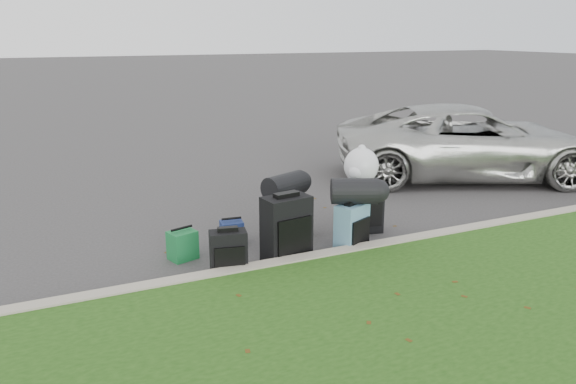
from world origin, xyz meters
name	(u,v)px	position (x,y,z in m)	size (l,w,h in m)	color
ground	(301,235)	(0.00, 0.00, 0.00)	(120.00, 120.00, 0.00)	#383535
curb	(338,256)	(0.00, -1.00, 0.07)	(120.00, 0.18, 0.15)	#9E937F
suv	(469,142)	(4.13, 1.49, 0.66)	(2.20, 4.78, 1.33)	#B7B7B2
suitcase_small_black	(228,253)	(-1.28, -0.80, 0.25)	(0.40, 0.22, 0.50)	black
suitcase_large_black_left	(286,229)	(-0.53, -0.70, 0.39)	(0.54, 0.32, 0.78)	black
suitcase_olive	(296,217)	(-0.08, 0.01, 0.25)	(0.37, 0.23, 0.51)	#393325
suitcase_teal	(352,228)	(0.32, -0.76, 0.30)	(0.42, 0.25, 0.59)	slate
suitcase_large_black_right	(365,207)	(0.84, -0.23, 0.34)	(0.45, 0.27, 0.67)	black
tote_green	(183,245)	(-1.63, -0.15, 0.17)	(0.30, 0.24, 0.34)	#186F36
tote_navy	(232,232)	(-0.94, 0.08, 0.15)	(0.28, 0.22, 0.30)	navy
duffel_left	(285,186)	(-0.18, 0.12, 0.67)	(0.32, 0.32, 0.59)	black
duffel_right	(354,191)	(0.35, -0.74, 0.75)	(0.31, 0.31, 0.56)	black
trash_bag	(361,166)	(0.78, -0.19, 0.90)	(0.46, 0.46, 0.46)	white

